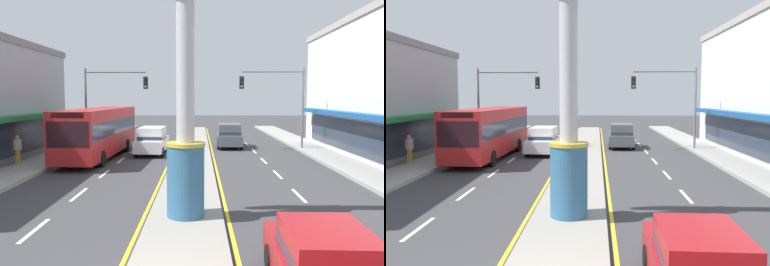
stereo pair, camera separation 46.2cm
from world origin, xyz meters
TOP-DOWN VIEW (x-y plane):
  - median_strip at (0.00, 18.00)m, footprint 2.45×52.00m
  - sidewalk_left at (-9.08, 16.00)m, footprint 2.51×60.00m
  - sidewalk_right at (9.08, 16.00)m, footprint 2.51×60.00m
  - lane_markings at (0.00, 16.65)m, footprint 9.19×52.00m
  - district_sign at (-0.00, 5.87)m, footprint 6.73×1.28m
  - traffic_light_left_side at (-6.46, 23.33)m, footprint 4.86×0.46m
  - traffic_light_right_side at (6.46, 23.02)m, footprint 4.86×0.46m
  - bus_near_right_lane at (-6.18, 19.12)m, footprint 2.95×11.29m
  - suv_far_right_lane at (-2.87, 20.91)m, footprint 2.08×4.66m
  - suv_near_left_lane at (2.87, 24.65)m, footprint 2.13×4.69m
  - sedan_mid_left_lane at (2.88, 0.74)m, footprint 1.91×4.34m
  - pedestrian_near_kerb at (-9.91, 15.38)m, footprint 0.39×0.46m

SIDE VIEW (x-z plane):
  - lane_markings at x=0.00m, z-range 0.00..0.01m
  - median_strip at x=0.00m, z-range 0.00..0.14m
  - sidewalk_left at x=-9.08m, z-range 0.00..0.18m
  - sidewalk_right at x=9.08m, z-range 0.00..0.18m
  - sedan_mid_left_lane at x=2.88m, z-range 0.02..1.55m
  - suv_far_right_lane at x=-2.87m, z-range 0.03..1.93m
  - suv_near_left_lane at x=2.87m, z-range 0.03..1.93m
  - pedestrian_near_kerb at x=-9.91m, z-range 0.29..1.95m
  - bus_near_right_lane at x=-6.18m, z-range 0.24..3.50m
  - traffic_light_left_side at x=-6.46m, z-range 1.15..7.35m
  - traffic_light_right_side at x=6.46m, z-range 1.15..7.35m
  - district_sign at x=0.00m, z-range 0.07..8.61m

